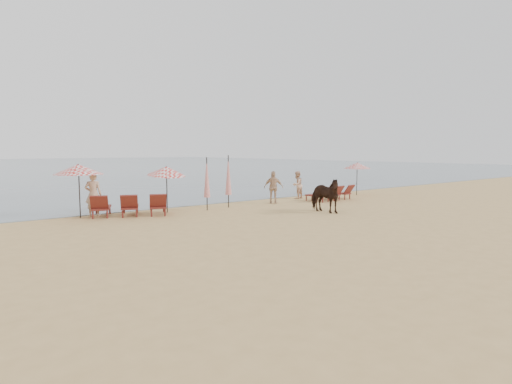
% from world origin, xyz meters
% --- Properties ---
extents(ground, '(120.00, 120.00, 0.00)m').
position_xyz_m(ground, '(0.00, 0.00, 0.00)').
color(ground, tan).
rests_on(ground, ground).
extents(lounger_cluster_left, '(3.59, 2.93, 0.68)m').
position_xyz_m(lounger_cluster_left, '(-4.15, 8.70, 0.48)').
color(lounger_cluster_left, maroon).
rests_on(lounger_cluster_left, ground).
extents(lounger_cluster_right, '(2.82, 1.81, 0.59)m').
position_xyz_m(lounger_cluster_right, '(7.34, 7.26, 0.41)').
color(lounger_cluster_right, maroon).
rests_on(lounger_cluster_right, ground).
extents(umbrella_open_left_a, '(2.04, 2.04, 2.32)m').
position_xyz_m(umbrella_open_left_a, '(-6.01, 9.54, 2.08)').
color(umbrella_open_left_a, black).
rests_on(umbrella_open_left_a, ground).
extents(umbrella_open_left_b, '(1.75, 1.79, 2.23)m').
position_xyz_m(umbrella_open_left_b, '(-2.35, 8.71, 1.93)').
color(umbrella_open_left_b, black).
rests_on(umbrella_open_left_b, ground).
extents(umbrella_open_right, '(1.73, 1.73, 2.11)m').
position_xyz_m(umbrella_open_right, '(10.81, 8.21, 1.90)').
color(umbrella_open_right, black).
rests_on(umbrella_open_right, ground).
extents(umbrella_closed_left, '(0.31, 0.31, 2.56)m').
position_xyz_m(umbrella_closed_left, '(-0.49, 8.20, 1.58)').
color(umbrella_closed_left, black).
rests_on(umbrella_closed_left, ground).
extents(umbrella_closed_right, '(0.32, 0.32, 2.64)m').
position_xyz_m(umbrella_closed_right, '(0.89, 8.39, 1.63)').
color(umbrella_closed_right, black).
rests_on(umbrella_closed_right, ground).
extents(cow, '(0.88, 1.92, 1.62)m').
position_xyz_m(cow, '(3.39, 4.19, 0.81)').
color(cow, black).
rests_on(cow, ground).
extents(beachgoer_left, '(0.84, 0.73, 1.94)m').
position_xyz_m(beachgoer_left, '(-5.43, 9.59, 0.97)').
color(beachgoer_left, tan).
rests_on(beachgoer_left, ground).
extents(beachgoer_right_a, '(0.93, 0.80, 1.65)m').
position_xyz_m(beachgoer_right_a, '(6.36, 9.11, 0.82)').
color(beachgoer_right_a, '#D9A887').
rests_on(beachgoer_right_a, ground).
extents(beachgoer_right_b, '(1.05, 1.01, 1.76)m').
position_xyz_m(beachgoer_right_b, '(3.73, 8.20, 0.88)').
color(beachgoer_right_b, tan).
rests_on(beachgoer_right_b, ground).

